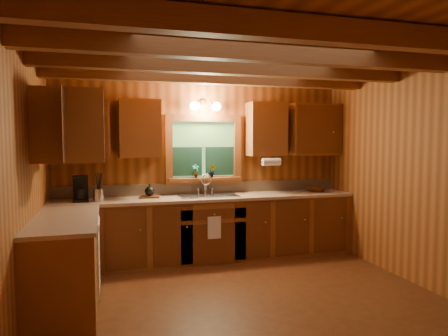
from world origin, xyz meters
TOP-DOWN VIEW (x-y plane):
  - room at (0.00, 0.00)m, footprint 4.20×4.20m
  - ceiling_beams at (0.00, 0.00)m, footprint 4.20×2.54m
  - base_cabinets at (-0.49, 1.28)m, footprint 4.20×2.22m
  - countertop at (-0.48, 1.29)m, footprint 4.20×2.24m
  - backsplash at (0.00, 1.89)m, footprint 4.20×0.02m
  - dishwasher_panel at (-1.47, 0.68)m, footprint 0.02×0.60m
  - upper_cabinets at (-0.56, 1.42)m, footprint 4.19×1.77m
  - window at (0.00, 1.87)m, footprint 1.12×0.08m
  - window_sill at (0.00, 1.82)m, footprint 1.06×0.14m
  - wall_sconce at (0.00, 1.75)m, footprint 0.45×0.21m
  - paper_towel_roll at (0.92, 1.53)m, footprint 0.27×0.11m
  - dish_towel at (0.00, 1.26)m, footprint 0.18×0.01m
  - sink at (0.00, 1.60)m, footprint 0.82×0.48m
  - coffee_maker at (-1.69, 1.60)m, footprint 0.19×0.24m
  - utensil_crock at (-1.47, 1.52)m, footprint 0.13×0.13m
  - cutting_board at (-0.81, 1.66)m, footprint 0.28×0.22m
  - teakettle at (-0.81, 1.66)m, footprint 0.13×0.13m
  - wicker_basket at (1.68, 1.61)m, footprint 0.40×0.40m
  - potted_plant_left at (-0.13, 1.81)m, footprint 0.11×0.07m
  - potted_plant_right at (0.11, 1.81)m, footprint 0.13×0.12m

SIDE VIEW (x-z plane):
  - base_cabinets at x=-0.49m, z-range 0.00..0.86m
  - dishwasher_panel at x=-1.47m, z-range 0.03..0.83m
  - dish_towel at x=0.00m, z-range 0.37..0.67m
  - sink at x=0.00m, z-range 0.64..1.07m
  - countertop at x=-0.48m, z-range 0.86..0.90m
  - cutting_board at x=-0.81m, z-range 0.90..0.92m
  - wicker_basket at x=1.68m, z-range 0.90..0.98m
  - backsplash at x=0.00m, z-range 0.90..1.06m
  - teakettle at x=-0.81m, z-range 0.91..1.07m
  - utensil_crock at x=-1.47m, z-range 0.81..1.17m
  - coffee_maker at x=-1.69m, z-range 0.90..1.23m
  - window_sill at x=0.00m, z-range 1.10..1.14m
  - potted_plant_right at x=0.11m, z-range 1.14..1.33m
  - potted_plant_left at x=-0.13m, z-range 1.14..1.34m
  - room at x=0.00m, z-range -0.80..3.40m
  - paper_towel_roll at x=0.92m, z-range 1.31..1.42m
  - window at x=0.00m, z-range 1.03..2.03m
  - upper_cabinets at x=-0.56m, z-range 1.45..2.23m
  - wall_sconce at x=0.00m, z-range 2.08..2.25m
  - ceiling_beams at x=0.00m, z-range 2.40..2.58m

